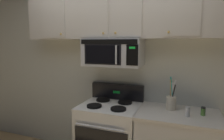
{
  "coord_description": "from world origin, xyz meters",
  "views": [
    {
      "loc": [
        0.88,
        -1.85,
        1.7
      ],
      "look_at": [
        0.0,
        0.49,
        1.35
      ],
      "focal_mm": 31.06,
      "sensor_mm": 36.0,
      "label": 1
    }
  ],
  "objects_px": {
    "stove_range": "(110,136)",
    "over_range_microwave": "(113,53)",
    "utensil_crock_cream": "(171,101)",
    "salt_shaker": "(188,112)",
    "spice_jar": "(203,111)"
  },
  "relations": [
    {
      "from": "over_range_microwave",
      "to": "utensil_crock_cream",
      "type": "distance_m",
      "value": 0.95
    },
    {
      "from": "utensil_crock_cream",
      "to": "spice_jar",
      "type": "xyz_separation_m",
      "value": [
        0.35,
        -0.07,
        -0.05
      ]
    },
    {
      "from": "stove_range",
      "to": "over_range_microwave",
      "type": "height_order",
      "value": "over_range_microwave"
    },
    {
      "from": "stove_range",
      "to": "spice_jar",
      "type": "relative_size",
      "value": 11.5
    },
    {
      "from": "stove_range",
      "to": "utensil_crock_cream",
      "type": "relative_size",
      "value": 2.78
    },
    {
      "from": "utensil_crock_cream",
      "to": "spice_jar",
      "type": "relative_size",
      "value": 4.13
    },
    {
      "from": "salt_shaker",
      "to": "spice_jar",
      "type": "bearing_deg",
      "value": 30.7
    },
    {
      "from": "stove_range",
      "to": "over_range_microwave",
      "type": "xyz_separation_m",
      "value": [
        -0.0,
        0.12,
        1.11
      ]
    },
    {
      "from": "over_range_microwave",
      "to": "spice_jar",
      "type": "height_order",
      "value": "over_range_microwave"
    },
    {
      "from": "over_range_microwave",
      "to": "utensil_crock_cream",
      "type": "height_order",
      "value": "over_range_microwave"
    },
    {
      "from": "stove_range",
      "to": "spice_jar",
      "type": "distance_m",
      "value": 1.2
    },
    {
      "from": "over_range_microwave",
      "to": "salt_shaker",
      "type": "distance_m",
      "value": 1.14
    },
    {
      "from": "over_range_microwave",
      "to": "spice_jar",
      "type": "bearing_deg",
      "value": -5.06
    },
    {
      "from": "stove_range",
      "to": "utensil_crock_cream",
      "type": "distance_m",
      "value": 0.93
    },
    {
      "from": "stove_range",
      "to": "over_range_microwave",
      "type": "bearing_deg",
      "value": 90.14
    }
  ]
}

